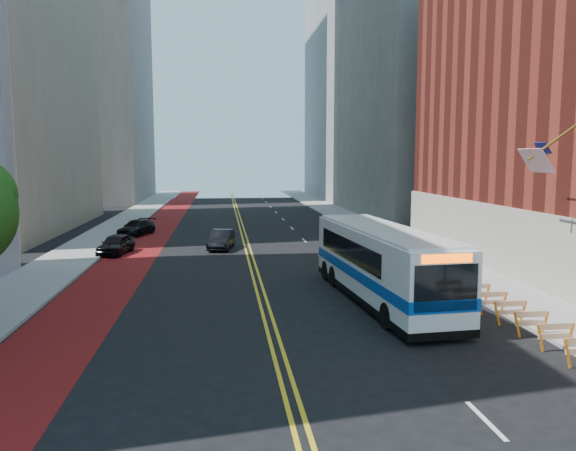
{
  "coord_description": "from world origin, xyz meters",
  "views": [
    {
      "loc": [
        -1.87,
        -15.03,
        6.71
      ],
      "look_at": [
        0.86,
        8.0,
        3.92
      ],
      "focal_mm": 35.0,
      "sensor_mm": 36.0,
      "label": 1
    }
  ],
  "objects_px": {
    "car_b": "(222,239)",
    "car_c": "(137,228)",
    "transit_bus": "(381,263)",
    "car_a": "(116,244)"
  },
  "relations": [
    {
      "from": "car_b",
      "to": "car_c",
      "type": "distance_m",
      "value": 11.07
    },
    {
      "from": "transit_bus",
      "to": "car_c",
      "type": "xyz_separation_m",
      "value": [
        -14.79,
        24.55,
        -1.17
      ]
    },
    {
      "from": "transit_bus",
      "to": "car_b",
      "type": "height_order",
      "value": "transit_bus"
    },
    {
      "from": "transit_bus",
      "to": "car_c",
      "type": "distance_m",
      "value": 28.69
    },
    {
      "from": "transit_bus",
      "to": "car_c",
      "type": "height_order",
      "value": "transit_bus"
    },
    {
      "from": "car_a",
      "to": "car_c",
      "type": "height_order",
      "value": "car_a"
    },
    {
      "from": "transit_bus",
      "to": "car_a",
      "type": "xyz_separation_m",
      "value": [
        -14.79,
        14.88,
        -1.13
      ]
    },
    {
      "from": "car_b",
      "to": "car_c",
      "type": "height_order",
      "value": "car_b"
    },
    {
      "from": "car_a",
      "to": "car_c",
      "type": "xyz_separation_m",
      "value": [
        0.0,
        9.67,
        -0.04
      ]
    },
    {
      "from": "transit_bus",
      "to": "car_b",
      "type": "relative_size",
      "value": 3.04
    }
  ]
}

